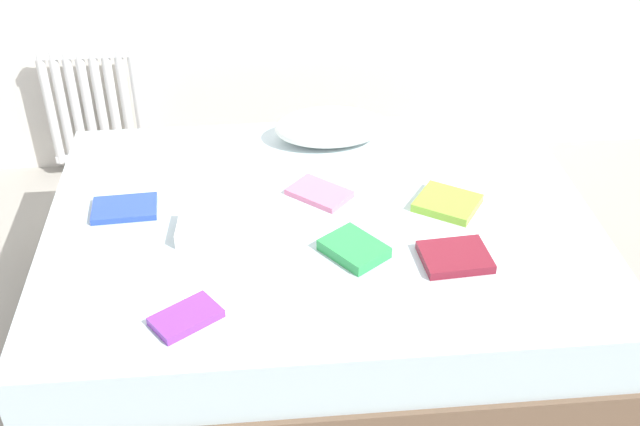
% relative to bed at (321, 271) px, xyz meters
% --- Properties ---
extents(ground_plane, '(8.00, 8.00, 0.00)m').
position_rel_bed_xyz_m(ground_plane, '(0.00, 0.00, -0.25)').
color(ground_plane, '#9E998E').
extents(bed, '(2.00, 1.50, 0.50)m').
position_rel_bed_xyz_m(bed, '(0.00, 0.00, 0.00)').
color(bed, brown).
rests_on(bed, ground).
extents(radiator, '(0.46, 0.04, 0.59)m').
position_rel_bed_xyz_m(radiator, '(-0.99, 1.20, 0.13)').
color(radiator, white).
rests_on(radiator, ground).
extents(pillow, '(0.46, 0.27, 0.14)m').
position_rel_bed_xyz_m(pillow, '(0.09, 0.54, 0.32)').
color(pillow, white).
rests_on(pillow, bed).
extents(textbook_white, '(0.25, 0.19, 0.05)m').
position_rel_bed_xyz_m(textbook_white, '(-0.39, -0.07, 0.28)').
color(textbook_white, white).
rests_on(textbook_white, bed).
extents(textbook_pink, '(0.26, 0.25, 0.02)m').
position_rel_bed_xyz_m(textbook_pink, '(0.01, 0.14, 0.26)').
color(textbook_pink, pink).
rests_on(textbook_pink, bed).
extents(textbook_maroon, '(0.23, 0.20, 0.03)m').
position_rel_bed_xyz_m(textbook_maroon, '(0.42, -0.30, 0.27)').
color(textbook_maroon, maroon).
rests_on(textbook_maroon, bed).
extents(textbook_purple, '(0.24, 0.21, 0.03)m').
position_rel_bed_xyz_m(textbook_purple, '(-0.46, -0.51, 0.27)').
color(textbook_purple, purple).
rests_on(textbook_purple, bed).
extents(textbook_blue, '(0.24, 0.17, 0.02)m').
position_rel_bed_xyz_m(textbook_blue, '(-0.71, 0.10, 0.26)').
color(textbook_blue, '#2847B7').
rests_on(textbook_blue, bed).
extents(textbook_green, '(0.25, 0.26, 0.04)m').
position_rel_bed_xyz_m(textbook_green, '(0.09, -0.23, 0.27)').
color(textbook_green, green).
rests_on(textbook_green, bed).
extents(textbook_lime, '(0.28, 0.27, 0.03)m').
position_rel_bed_xyz_m(textbook_lime, '(0.46, 0.02, 0.27)').
color(textbook_lime, '#8CC638').
rests_on(textbook_lime, bed).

